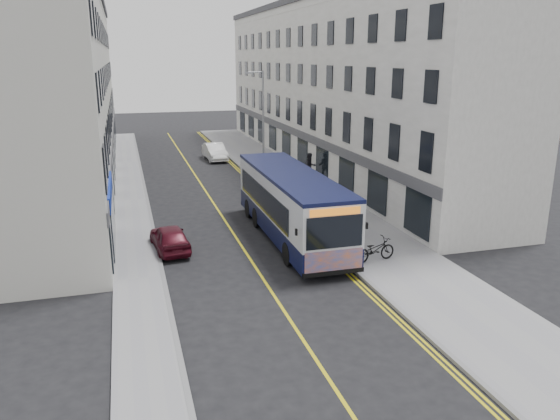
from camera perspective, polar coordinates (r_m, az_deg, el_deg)
ground at (r=25.10m, az=-3.16°, el=-5.11°), size 140.00×140.00×0.00m
pavement_east at (r=37.75m, az=1.99°, el=2.17°), size 4.50×64.00×0.12m
pavement_west at (r=35.99m, az=-15.31°, el=0.93°), size 2.00×64.00×0.12m
kerb_east at (r=37.13m, az=-1.31°, el=1.95°), size 0.18×64.00×0.13m
kerb_west at (r=36.01m, az=-13.72°, el=1.06°), size 0.18×64.00×0.13m
road_centre_line at (r=36.37m, az=-7.42°, el=1.43°), size 0.12×64.00×0.01m
road_dbl_yellow_inner at (r=37.04m, az=-1.99°, el=1.81°), size 0.10×64.00×0.01m
road_dbl_yellow_outer at (r=37.09m, az=-1.69°, el=1.84°), size 0.10×64.00×0.01m
terrace_east at (r=46.99m, az=4.84°, el=12.76°), size 6.00×46.00×13.00m
terrace_west at (r=44.11m, az=-21.49°, el=11.55°), size 6.00×46.00×13.00m
streetlamp at (r=38.31m, az=-1.88°, el=8.95°), size 1.32×0.18×8.00m
city_bus at (r=27.25m, az=1.17°, el=0.74°), size 2.74×11.74×3.41m
bicycle at (r=24.64m, az=9.88°, el=-4.11°), size 2.13×1.04×1.07m
pedestrian_near at (r=38.27m, az=-0.95°, el=3.80°), size 0.68×0.49×1.74m
pedestrian_far at (r=40.18m, az=3.16°, el=4.55°), size 1.10×0.93×2.02m
car_white at (r=49.15m, az=-6.82°, el=6.06°), size 1.74×4.49×1.46m
car_maroon at (r=26.44m, az=-11.45°, el=-2.85°), size 1.88×3.87×1.27m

